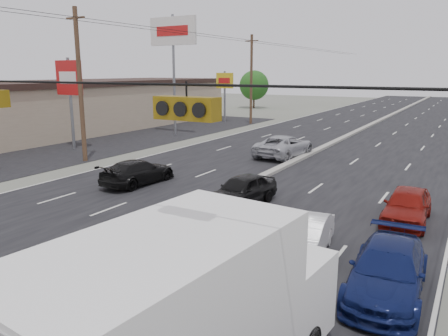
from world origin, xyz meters
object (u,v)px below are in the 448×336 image
at_px(queue_car_a, 242,191).
at_px(queue_car_d, 387,271).
at_px(pole_sign_billboard, 173,39).
at_px(box_truck, 189,324).
at_px(oncoming_far, 284,146).
at_px(oncoming_near, 138,172).
at_px(utility_pole_left_b, 80,85).
at_px(utility_pole_left_c, 251,79).
at_px(queue_car_e, 407,206).
at_px(pole_sign_mid, 69,83).
at_px(pole_sign_far, 225,85).
at_px(queue_car_b, 304,237).
at_px(tree_left_far, 254,85).
at_px(red_sedan, 190,234).

xyz_separation_m(queue_car_a, queue_car_d, (7.23, -5.19, -0.02)).
height_order(pole_sign_billboard, box_truck, pole_sign_billboard).
distance_m(queue_car_a, oncoming_far, 12.10).
bearing_deg(oncoming_far, oncoming_near, 75.87).
distance_m(utility_pole_left_b, utility_pole_left_c, 25.00).
relative_size(queue_car_a, queue_car_e, 0.99).
relative_size(pole_sign_billboard, queue_car_a, 2.69).
bearing_deg(pole_sign_mid, utility_pole_left_b, -33.69).
distance_m(pole_sign_far, queue_car_b, 39.22).
xyz_separation_m(queue_car_d, oncoming_far, (-10.03, 16.95, 0.09)).
bearing_deg(utility_pole_left_b, pole_sign_mid, 146.31).
bearing_deg(utility_pole_left_c, queue_car_e, -52.70).
bearing_deg(queue_car_e, utility_pole_left_c, 126.27).
distance_m(pole_sign_billboard, queue_car_a, 24.33).
relative_size(box_truck, oncoming_far, 1.31).
bearing_deg(queue_car_b, pole_sign_far, 117.25).
bearing_deg(queue_car_e, utility_pole_left_b, 172.87).
height_order(pole_sign_mid, queue_car_d, pole_sign_mid).
xyz_separation_m(utility_pole_left_c, queue_car_d, (21.13, -33.69, -4.43)).
xyz_separation_m(box_truck, queue_car_b, (-0.69, 7.59, -1.18)).
xyz_separation_m(tree_left_far, queue_car_a, (23.40, -48.50, -3.02)).
distance_m(queue_car_d, oncoming_near, 15.02).
xyz_separation_m(pole_sign_billboard, red_sedan, (17.04, -22.30, -8.12)).
xyz_separation_m(utility_pole_left_b, queue_car_d, (21.13, -8.69, -4.43)).
height_order(utility_pole_left_c, pole_sign_far, utility_pole_left_c).
relative_size(pole_sign_billboard, red_sedan, 2.42).
relative_size(pole_sign_billboard, pole_sign_far, 1.83).
bearing_deg(oncoming_near, queue_car_b, 160.66).
distance_m(queue_car_d, oncoming_far, 19.70).
distance_m(utility_pole_left_b, oncoming_near, 9.00).
distance_m(queue_car_b, queue_car_d, 3.14).
bearing_deg(utility_pole_left_b, pole_sign_far, 97.97).
relative_size(pole_sign_far, queue_car_d, 1.28).
bearing_deg(queue_car_a, queue_car_d, -28.34).
xyz_separation_m(tree_left_far, oncoming_far, (20.60, -36.74, -2.95)).
xyz_separation_m(utility_pole_left_c, oncoming_far, (11.10, -16.74, -4.34)).
distance_m(red_sedan, oncoming_near, 10.06).
relative_size(utility_pole_left_b, queue_car_d, 2.13).
relative_size(pole_sign_mid, pole_sign_billboard, 0.64).
distance_m(utility_pole_left_c, red_sedan, 37.70).
distance_m(box_truck, queue_car_a, 12.61).
height_order(pole_sign_far, tree_left_far, tree_left_far).
height_order(pole_sign_mid, box_truck, pole_sign_mid).
relative_size(red_sedan, queue_car_a, 1.11).
bearing_deg(queue_car_d, queue_car_e, 90.37).
xyz_separation_m(queue_car_a, oncoming_far, (-2.80, 11.77, 0.07)).
bearing_deg(utility_pole_left_b, queue_car_d, -22.35).
bearing_deg(queue_car_b, pole_sign_billboard, 128.16).
xyz_separation_m(utility_pole_left_c, queue_car_b, (18.27, -32.41, -4.46)).
bearing_deg(utility_pole_left_c, utility_pole_left_b, -90.00).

